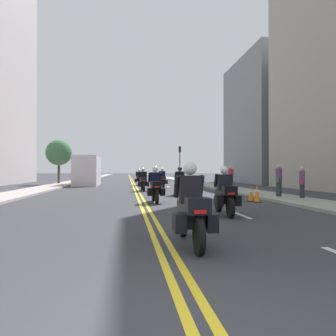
# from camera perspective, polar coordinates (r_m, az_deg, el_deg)

# --- Properties ---
(ground_plane) EXTENTS (264.00, 264.00, 0.00)m
(ground_plane) POSITION_cam_1_polar(r_m,az_deg,el_deg) (50.49, -6.38, -2.07)
(ground_plane) COLOR #34333A
(sidewalk_left) EXTENTS (2.29, 144.00, 0.12)m
(sidewalk_left) POSITION_cam_1_polar(r_m,az_deg,el_deg) (50.88, -14.31, -1.98)
(sidewalk_left) COLOR #AA9D9E
(sidewalk_left) RESTS_ON ground
(sidewalk_right) EXTENTS (2.29, 144.00, 0.12)m
(sidewalk_right) POSITION_cam_1_polar(r_m,az_deg,el_deg) (51.07, 1.52, -1.98)
(sidewalk_right) COLOR gray
(sidewalk_right) RESTS_ON ground
(centreline_yellow_inner) EXTENTS (0.12, 132.00, 0.01)m
(centreline_yellow_inner) POSITION_cam_1_polar(r_m,az_deg,el_deg) (50.49, -6.51, -2.06)
(centreline_yellow_inner) COLOR yellow
(centreline_yellow_inner) RESTS_ON ground
(centreline_yellow_outer) EXTENTS (0.12, 132.00, 0.01)m
(centreline_yellow_outer) POSITION_cam_1_polar(r_m,az_deg,el_deg) (50.50, -6.24, -2.06)
(centreline_yellow_outer) COLOR yellow
(centreline_yellow_outer) RESTS_ON ground
(lane_dashes_white) EXTENTS (0.14, 56.40, 0.01)m
(lane_dashes_white) POSITION_cam_1_polar(r_m,az_deg,el_deg) (31.71, -0.59, -3.02)
(lane_dashes_white) COLOR silver
(lane_dashes_white) RESTS_ON ground
(building_right_1) EXTENTS (9.12, 12.59, 14.44)m
(building_right_1) POSITION_cam_1_polar(r_m,az_deg,el_deg) (41.03, 18.35, 7.69)
(building_right_1) COLOR gray
(building_right_1) RESTS_ON ground
(motorcycle_0) EXTENTS (0.76, 2.25, 1.60)m
(motorcycle_0) POSITION_cam_1_polar(r_m,az_deg,el_deg) (6.23, 4.04, -7.42)
(motorcycle_0) COLOR black
(motorcycle_0) RESTS_ON ground
(motorcycle_1) EXTENTS (0.78, 2.18, 1.57)m
(motorcycle_1) POSITION_cam_1_polar(r_m,az_deg,el_deg) (10.64, 9.85, -4.65)
(motorcycle_1) COLOR black
(motorcycle_1) RESTS_ON ground
(motorcycle_2) EXTENTS (0.77, 2.11, 1.62)m
(motorcycle_2) POSITION_cam_1_polar(r_m,az_deg,el_deg) (14.51, -2.23, -3.44)
(motorcycle_2) COLOR black
(motorcycle_2) RESTS_ON ground
(motorcycle_3) EXTENTS (0.77, 2.11, 1.65)m
(motorcycle_3) POSITION_cam_1_polar(r_m,az_deg,el_deg) (18.83, 2.14, -2.76)
(motorcycle_3) COLOR black
(motorcycle_3) RESTS_ON ground
(motorcycle_4) EXTENTS (0.78, 2.21, 1.63)m
(motorcycle_4) POSITION_cam_1_polar(r_m,az_deg,el_deg) (22.72, -4.37, -2.36)
(motorcycle_4) COLOR black
(motorcycle_4) RESTS_ON ground
(motorcycle_5) EXTENTS (0.77, 2.27, 1.65)m
(motorcycle_5) POSITION_cam_1_polar(r_m,az_deg,el_deg) (26.84, -1.01, -2.09)
(motorcycle_5) COLOR black
(motorcycle_5) RESTS_ON ground
(motorcycle_6) EXTENTS (0.78, 2.16, 1.59)m
(motorcycle_6) POSITION_cam_1_polar(r_m,az_deg,el_deg) (31.37, -5.10, -1.84)
(motorcycle_6) COLOR black
(motorcycle_6) RESTS_ON ground
(traffic_cone_0) EXTENTS (0.30, 0.30, 0.75)m
(traffic_cone_0) POSITION_cam_1_polar(r_m,az_deg,el_deg) (15.64, 14.23, -4.29)
(traffic_cone_0) COLOR black
(traffic_cone_0) RESTS_ON ground
(traffic_cone_1) EXTENTS (0.32, 0.32, 0.72)m
(traffic_cone_1) POSITION_cam_1_polar(r_m,az_deg,el_deg) (21.43, 8.56, -3.29)
(traffic_cone_1) COLOR black
(traffic_cone_1) RESTS_ON ground
(traffic_cone_2) EXTENTS (0.32, 0.32, 0.82)m
(traffic_cone_2) POSITION_cam_1_polar(r_m,az_deg,el_deg) (15.31, 15.18, -4.24)
(traffic_cone_2) COLOR black
(traffic_cone_2) RESTS_ON ground
(traffic_light_far) EXTENTS (0.28, 0.38, 4.65)m
(traffic_light_far) POSITION_cam_1_polar(r_m,az_deg,el_deg) (43.46, 2.06, 1.93)
(traffic_light_far) COLOR black
(traffic_light_far) RESTS_ON ground
(pedestrian_0) EXTENTS (0.44, 0.46, 1.77)m
(pedestrian_0) POSITION_cam_1_polar(r_m,az_deg,el_deg) (17.52, 18.68, -2.09)
(pedestrian_0) COLOR #212C34
(pedestrian_0) RESTS_ON ground
(pedestrian_1) EXTENTS (0.40, 0.49, 1.63)m
(pedestrian_1) POSITION_cam_1_polar(r_m,az_deg,el_deg) (16.94, 22.26, -2.38)
(pedestrian_1) COLOR #222830
(pedestrian_1) RESTS_ON ground
(pedestrian_2) EXTENTS (0.50, 0.36, 1.78)m
(pedestrian_2) POSITION_cam_1_polar(r_m,az_deg,el_deg) (24.70, 10.83, -1.61)
(pedestrian_2) COLOR #212A2B
(pedestrian_2) RESTS_ON ground
(street_tree_1) EXTENTS (2.63, 2.63, 4.59)m
(street_tree_1) POSITION_cam_1_polar(r_m,az_deg,el_deg) (35.56, -18.43, 2.54)
(street_tree_1) COLOR #4E3924
(street_tree_1) RESTS_ON ground
(parked_truck) EXTENTS (2.20, 6.50, 2.80)m
(parked_truck) POSITION_cam_1_polar(r_m,az_deg,el_deg) (32.97, -13.74, -0.70)
(parked_truck) COLOR silver
(parked_truck) RESTS_ON ground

